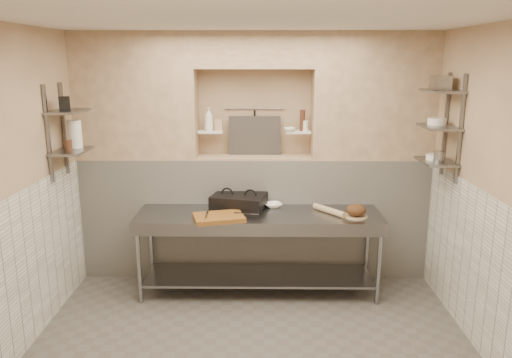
{
  "coord_description": "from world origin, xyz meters",
  "views": [
    {
      "loc": [
        0.08,
        -3.89,
        2.5
      ],
      "look_at": [
        0.03,
        0.9,
        1.35
      ],
      "focal_mm": 35.0,
      "sensor_mm": 36.0,
      "label": 1
    }
  ],
  "objects_px": {
    "cutting_board": "(219,217)",
    "bottle_soap": "(209,119)",
    "panini_press": "(239,201)",
    "mixing_bowl": "(273,205)",
    "bowl_alcove": "(289,129)",
    "rolling_pin": "(329,210)",
    "jug_left": "(75,134)",
    "prep_table": "(259,237)",
    "bread_loaf": "(356,210)"
  },
  "relations": [
    {
      "from": "jug_left",
      "to": "prep_table",
      "type": "bearing_deg",
      "value": 0.26
    },
    {
      "from": "panini_press",
      "to": "bowl_alcove",
      "type": "xyz_separation_m",
      "value": [
        0.56,
        0.3,
        0.76
      ]
    },
    {
      "from": "bottle_soap",
      "to": "bowl_alcove",
      "type": "xyz_separation_m",
      "value": [
        0.91,
        -0.04,
        -0.11
      ]
    },
    {
      "from": "cutting_board",
      "to": "bowl_alcove",
      "type": "relative_size",
      "value": 3.84
    },
    {
      "from": "panini_press",
      "to": "bowl_alcove",
      "type": "bearing_deg",
      "value": 42.65
    },
    {
      "from": "bread_loaf",
      "to": "jug_left",
      "type": "bearing_deg",
      "value": 178.28
    },
    {
      "from": "jug_left",
      "to": "bowl_alcove",
      "type": "bearing_deg",
      "value": 13.25
    },
    {
      "from": "prep_table",
      "to": "jug_left",
      "type": "relative_size",
      "value": 9.17
    },
    {
      "from": "panini_press",
      "to": "jug_left",
      "type": "height_order",
      "value": "jug_left"
    },
    {
      "from": "panini_press",
      "to": "mixing_bowl",
      "type": "relative_size",
      "value": 3.36
    },
    {
      "from": "mixing_bowl",
      "to": "bread_loaf",
      "type": "relative_size",
      "value": 0.93
    },
    {
      "from": "bowl_alcove",
      "to": "bottle_soap",
      "type": "bearing_deg",
      "value": 177.68
    },
    {
      "from": "panini_press",
      "to": "bowl_alcove",
      "type": "relative_size",
      "value": 4.95
    },
    {
      "from": "bread_loaf",
      "to": "bottle_soap",
      "type": "bearing_deg",
      "value": 157.66
    },
    {
      "from": "bread_loaf",
      "to": "jug_left",
      "type": "distance_m",
      "value": 3.01
    },
    {
      "from": "cutting_board",
      "to": "bread_loaf",
      "type": "xyz_separation_m",
      "value": [
        1.42,
        0.1,
        0.05
      ]
    },
    {
      "from": "bottle_soap",
      "to": "mixing_bowl",
      "type": "bearing_deg",
      "value": -22.92
    },
    {
      "from": "cutting_board",
      "to": "prep_table",
      "type": "bearing_deg",
      "value": 25.51
    },
    {
      "from": "prep_table",
      "to": "bread_loaf",
      "type": "distance_m",
      "value": 1.07
    },
    {
      "from": "bowl_alcove",
      "to": "bread_loaf",
      "type": "bearing_deg",
      "value": -42.43
    },
    {
      "from": "cutting_board",
      "to": "mixing_bowl",
      "type": "bearing_deg",
      "value": 38.06
    },
    {
      "from": "prep_table",
      "to": "rolling_pin",
      "type": "xyz_separation_m",
      "value": [
        0.75,
        0.03,
        0.29
      ]
    },
    {
      "from": "prep_table",
      "to": "bottle_soap",
      "type": "height_order",
      "value": "bottle_soap"
    },
    {
      "from": "prep_table",
      "to": "panini_press",
      "type": "height_order",
      "value": "panini_press"
    },
    {
      "from": "rolling_pin",
      "to": "jug_left",
      "type": "distance_m",
      "value": 2.77
    },
    {
      "from": "bottle_soap",
      "to": "bowl_alcove",
      "type": "height_order",
      "value": "bottle_soap"
    },
    {
      "from": "rolling_pin",
      "to": "bowl_alcove",
      "type": "xyz_separation_m",
      "value": [
        -0.41,
        0.49,
        0.8
      ]
    },
    {
      "from": "panini_press",
      "to": "bowl_alcove",
      "type": "height_order",
      "value": "bowl_alcove"
    },
    {
      "from": "mixing_bowl",
      "to": "bottle_soap",
      "type": "height_order",
      "value": "bottle_soap"
    },
    {
      "from": "mixing_bowl",
      "to": "bottle_soap",
      "type": "relative_size",
      "value": 0.72
    },
    {
      "from": "cutting_board",
      "to": "bottle_soap",
      "type": "bearing_deg",
      "value": 102.04
    },
    {
      "from": "bowl_alcove",
      "to": "panini_press",
      "type": "bearing_deg",
      "value": -151.6
    },
    {
      "from": "prep_table",
      "to": "bottle_soap",
      "type": "relative_size",
      "value": 9.75
    },
    {
      "from": "rolling_pin",
      "to": "bottle_soap",
      "type": "distance_m",
      "value": 1.69
    },
    {
      "from": "prep_table",
      "to": "bowl_alcove",
      "type": "bearing_deg",
      "value": 56.63
    },
    {
      "from": "cutting_board",
      "to": "rolling_pin",
      "type": "height_order",
      "value": "rolling_pin"
    },
    {
      "from": "rolling_pin",
      "to": "cutting_board",
      "type": "bearing_deg",
      "value": -169.21
    },
    {
      "from": "prep_table",
      "to": "rolling_pin",
      "type": "distance_m",
      "value": 0.81
    },
    {
      "from": "bread_loaf",
      "to": "jug_left",
      "type": "xyz_separation_m",
      "value": [
        -2.91,
        0.09,
        0.78
      ]
    },
    {
      "from": "prep_table",
      "to": "bowl_alcove",
      "type": "distance_m",
      "value": 1.25
    },
    {
      "from": "mixing_bowl",
      "to": "bottle_soap",
      "type": "xyz_separation_m",
      "value": [
        -0.73,
        0.31,
        0.92
      ]
    },
    {
      "from": "cutting_board",
      "to": "rolling_pin",
      "type": "relative_size",
      "value": 1.15
    },
    {
      "from": "bread_loaf",
      "to": "bowl_alcove",
      "type": "relative_size",
      "value": 1.58
    },
    {
      "from": "mixing_bowl",
      "to": "rolling_pin",
      "type": "distance_m",
      "value": 0.63
    },
    {
      "from": "mixing_bowl",
      "to": "bowl_alcove",
      "type": "relative_size",
      "value": 1.48
    },
    {
      "from": "bottle_soap",
      "to": "bowl_alcove",
      "type": "bearing_deg",
      "value": -2.32
    },
    {
      "from": "jug_left",
      "to": "cutting_board",
      "type": "bearing_deg",
      "value": -7.2
    },
    {
      "from": "prep_table",
      "to": "mixing_bowl",
      "type": "distance_m",
      "value": 0.41
    },
    {
      "from": "mixing_bowl",
      "to": "rolling_pin",
      "type": "relative_size",
      "value": 0.44
    },
    {
      "from": "bottle_soap",
      "to": "prep_table",
      "type": "bearing_deg",
      "value": -44.18
    }
  ]
}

